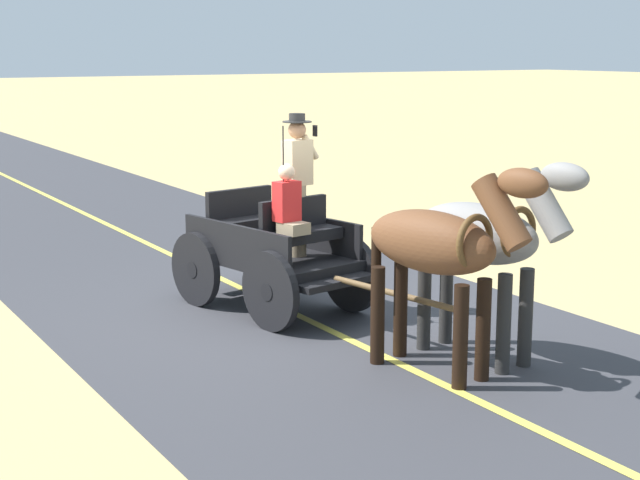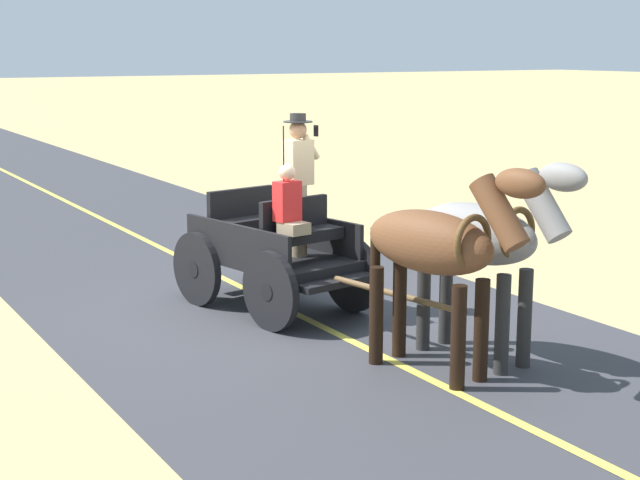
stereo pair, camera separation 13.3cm
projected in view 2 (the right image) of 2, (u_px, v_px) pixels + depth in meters
The scene contains 6 objects.
ground_plane at pixel (286, 309), 12.36m from camera, with size 200.00×200.00×0.00m, color tan.
road_surface at pixel (286, 309), 12.36m from camera, with size 6.05×160.00×0.01m, color #38383D.
road_centre_stripe at pixel (286, 309), 12.36m from camera, with size 0.12×160.00×0.00m, color #DBCC4C.
horse_drawn_carriage at pixel (277, 247), 12.21m from camera, with size 1.85×4.51×2.50m.
horse_near_side at pixel (483, 239), 10.09m from camera, with size 0.84×2.15×2.21m.
horse_off_side at pixel (438, 248), 9.64m from camera, with size 0.91×2.15×2.21m.
Camera 2 is at (5.59, 10.57, 3.29)m, focal length 54.28 mm.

